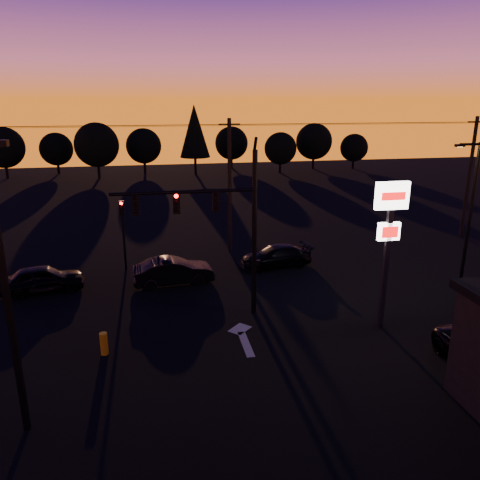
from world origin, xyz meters
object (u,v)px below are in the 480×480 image
(streetlight, at_px, (469,209))
(bollard, at_px, (104,344))
(car_mid, at_px, (173,271))
(traffic_signal_mast, at_px, (221,218))
(secondary_signal, at_px, (123,225))
(parking_lot_light, at_px, (4,276))
(pylon_sign, at_px, (389,224))
(car_right, at_px, (276,256))
(car_left, at_px, (43,279))

(streetlight, relative_size, bollard, 8.28)
(car_mid, bearing_deg, traffic_signal_mast, -161.73)
(traffic_signal_mast, distance_m, secondary_signal, 9.19)
(traffic_signal_mast, xyz_separation_m, parking_lot_light, (-7.40, -6.99, 0.33))
(streetlight, height_order, car_mid, streetlight)
(pylon_sign, xyz_separation_m, car_right, (-2.69, 8.79, -4.25))
(parking_lot_light, height_order, car_mid, parking_lot_light)
(pylon_sign, relative_size, car_right, 1.49)
(secondary_signal, distance_m, bollard, 10.48)
(car_right, bearing_deg, traffic_signal_mast, -41.99)
(streetlight, xyz_separation_m, bollard, (-19.35, -4.21, -3.94))
(traffic_signal_mast, distance_m, parking_lot_light, 10.19)
(secondary_signal, distance_m, car_right, 9.64)
(car_left, bearing_deg, bollard, -163.79)
(streetlight, bearing_deg, bollard, -167.72)
(bollard, bearing_deg, pylon_sign, 0.96)
(car_right, bearing_deg, secondary_signal, -104.29)
(secondary_signal, height_order, car_left, secondary_signal)
(pylon_sign, distance_m, bollard, 13.21)
(secondary_signal, relative_size, streetlight, 0.54)
(pylon_sign, distance_m, car_left, 18.32)
(traffic_signal_mast, relative_size, car_mid, 1.88)
(parking_lot_light, height_order, streetlight, parking_lot_light)
(secondary_signal, relative_size, bollard, 4.50)
(secondary_signal, bearing_deg, car_left, -147.47)
(streetlight, bearing_deg, secondary_signal, 162.44)
(pylon_sign, relative_size, car_mid, 1.49)
(bollard, xyz_separation_m, car_right, (9.75, 9.00, 0.18))
(pylon_sign, xyz_separation_m, bollard, (-12.44, -0.21, -4.43))
(bollard, bearing_deg, traffic_signal_mast, 26.85)
(parking_lot_light, bearing_deg, pylon_sign, 17.23)
(traffic_signal_mast, relative_size, car_left, 1.97)
(pylon_sign, distance_m, car_mid, 12.34)
(secondary_signal, xyz_separation_m, car_mid, (2.79, -2.91, -2.11))
(car_right, bearing_deg, car_mid, -82.26)
(car_left, xyz_separation_m, car_mid, (7.08, -0.17, 0.01))
(traffic_signal_mast, relative_size, parking_lot_light, 0.94)
(traffic_signal_mast, xyz_separation_m, car_right, (4.41, 6.30, -4.28))
(bollard, height_order, car_mid, car_mid)
(parking_lot_light, xyz_separation_m, car_left, (-1.80, 11.75, -4.53))
(secondary_signal, xyz_separation_m, streetlight, (18.91, -5.99, 1.56))
(car_left, relative_size, car_mid, 0.95)
(secondary_signal, distance_m, pylon_sign, 15.75)
(car_left, xyz_separation_m, car_right, (13.61, 1.54, -0.08))
(secondary_signal, bearing_deg, bollard, -92.46)
(secondary_signal, bearing_deg, car_mid, -46.24)
(streetlight, xyz_separation_m, car_right, (-9.60, 4.79, -3.76))
(parking_lot_light, distance_m, pylon_sign, 15.19)
(parking_lot_light, xyz_separation_m, car_mid, (5.29, 11.58, -4.52))
(parking_lot_light, bearing_deg, secondary_signal, 80.21)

